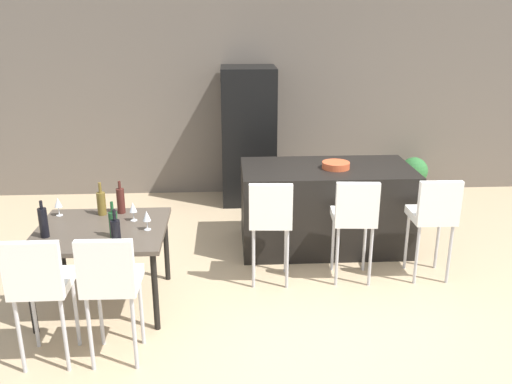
% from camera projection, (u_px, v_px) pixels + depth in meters
% --- Properties ---
extents(ground_plane, '(10.00, 10.00, 0.00)m').
position_uv_depth(ground_plane, '(305.00, 293.00, 5.10)').
color(ground_plane, tan).
extents(back_wall, '(10.00, 0.12, 2.90)m').
position_uv_depth(back_wall, '(277.00, 92.00, 7.54)').
color(back_wall, '#665B51').
rests_on(back_wall, ground_plane).
extents(kitchen_island, '(1.86, 0.95, 0.92)m').
position_uv_depth(kitchen_island, '(326.00, 207.00, 5.99)').
color(kitchen_island, black).
rests_on(kitchen_island, ground_plane).
extents(bar_chair_left, '(0.42, 0.42, 1.05)m').
position_uv_depth(bar_chair_left, '(270.00, 216.00, 5.07)').
color(bar_chair_left, white).
rests_on(bar_chair_left, ground_plane).
extents(bar_chair_middle, '(0.43, 0.43, 1.05)m').
position_uv_depth(bar_chair_middle, '(355.00, 215.00, 5.11)').
color(bar_chair_middle, white).
rests_on(bar_chair_middle, ground_plane).
extents(bar_chair_right, '(0.41, 0.41, 1.05)m').
position_uv_depth(bar_chair_right, '(434.00, 213.00, 5.15)').
color(bar_chair_right, white).
rests_on(bar_chair_right, ground_plane).
extents(dining_table, '(1.12, 1.00, 0.74)m').
position_uv_depth(dining_table, '(101.00, 236.00, 4.70)').
color(dining_table, '#4C4238').
rests_on(dining_table, ground_plane).
extents(dining_chair_near, '(0.40, 0.40, 1.05)m').
position_uv_depth(dining_chair_near, '(40.00, 281.00, 3.86)').
color(dining_chair_near, white).
rests_on(dining_chair_near, ground_plane).
extents(dining_chair_far, '(0.41, 0.41, 1.05)m').
position_uv_depth(dining_chair_far, '(110.00, 279.00, 3.89)').
color(dining_chair_far, white).
rests_on(dining_chair_far, ground_plane).
extents(wine_bottle_inner, '(0.07, 0.07, 0.31)m').
position_uv_depth(wine_bottle_inner, '(121.00, 200.00, 5.00)').
color(wine_bottle_inner, '#471E19').
rests_on(wine_bottle_inner, dining_table).
extents(wine_bottle_corner, '(0.08, 0.08, 0.31)m').
position_uv_depth(wine_bottle_corner, '(101.00, 203.00, 4.96)').
color(wine_bottle_corner, brown).
rests_on(wine_bottle_corner, dining_table).
extents(wine_bottle_end, '(0.07, 0.07, 0.31)m').
position_uv_depth(wine_bottle_end, '(113.00, 224.00, 4.47)').
color(wine_bottle_end, '#194723').
rests_on(wine_bottle_end, dining_table).
extents(wine_bottle_near, '(0.08, 0.08, 0.31)m').
position_uv_depth(wine_bottle_near, '(116.00, 232.00, 4.31)').
color(wine_bottle_near, black).
rests_on(wine_bottle_near, dining_table).
extents(wine_bottle_middle, '(0.07, 0.07, 0.32)m').
position_uv_depth(wine_bottle_middle, '(43.00, 222.00, 4.46)').
color(wine_bottle_middle, black).
rests_on(wine_bottle_middle, dining_table).
extents(wine_glass_left, '(0.07, 0.07, 0.17)m').
position_uv_depth(wine_glass_left, '(147.00, 216.00, 4.61)').
color(wine_glass_left, silver).
rests_on(wine_glass_left, dining_table).
extents(wine_glass_right, '(0.07, 0.07, 0.17)m').
position_uv_depth(wine_glass_right, '(58.00, 203.00, 4.93)').
color(wine_glass_right, silver).
rests_on(wine_glass_right, dining_table).
extents(wine_glass_far, '(0.07, 0.07, 0.17)m').
position_uv_depth(wine_glass_far, '(133.00, 208.00, 4.81)').
color(wine_glass_far, silver).
rests_on(wine_glass_far, dining_table).
extents(refrigerator, '(0.72, 0.68, 1.84)m').
position_uv_depth(refrigerator, '(248.00, 136.00, 7.28)').
color(refrigerator, black).
rests_on(refrigerator, ground_plane).
extents(fruit_bowl, '(0.30, 0.30, 0.07)m').
position_uv_depth(fruit_bowl, '(336.00, 165.00, 5.79)').
color(fruit_bowl, '#C6512D').
rests_on(fruit_bowl, kitchen_island).
extents(potted_plant, '(0.38, 0.38, 0.58)m').
position_uv_depth(potted_plant, '(414.00, 174.00, 7.57)').
color(potted_plant, '#996B4C').
rests_on(potted_plant, ground_plane).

